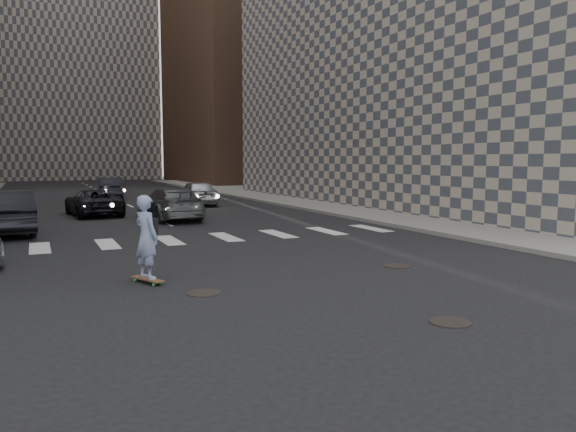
% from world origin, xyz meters
% --- Properties ---
extents(ground, '(160.00, 160.00, 0.00)m').
position_xyz_m(ground, '(0.00, 0.00, 0.00)').
color(ground, black).
rests_on(ground, ground).
extents(sidewalk_right, '(13.00, 80.00, 0.15)m').
position_xyz_m(sidewalk_right, '(14.50, 20.00, 0.07)').
color(sidewalk_right, gray).
rests_on(sidewalk_right, ground).
extents(building_right, '(15.00, 33.00, 22.00)m').
position_xyz_m(building_right, '(18.49, 18.49, 10.98)').
color(building_right, '#ADA08E').
rests_on(building_right, ground).
extents(tower_right, '(18.00, 24.00, 36.00)m').
position_xyz_m(tower_right, '(20.00, 55.00, 18.00)').
color(tower_right, brown).
rests_on(tower_right, ground).
extents(tower_center, '(22.00, 20.00, 48.00)m').
position_xyz_m(tower_center, '(0.00, 78.00, 24.00)').
color(tower_center, '#ADA08E').
rests_on(tower_center, ground).
extents(manhole_a, '(0.70, 0.70, 0.02)m').
position_xyz_m(manhole_a, '(1.20, -2.50, 0.01)').
color(manhole_a, black).
rests_on(manhole_a, ground).
extents(manhole_b, '(0.70, 0.70, 0.02)m').
position_xyz_m(manhole_b, '(-2.00, 1.20, 0.01)').
color(manhole_b, black).
rests_on(manhole_b, ground).
extents(manhole_c, '(0.70, 0.70, 0.02)m').
position_xyz_m(manhole_c, '(3.30, 2.00, 0.01)').
color(manhole_c, black).
rests_on(manhole_c, ground).
extents(skateboarder, '(0.68, 0.99, 1.95)m').
position_xyz_m(skateboarder, '(-2.87, 2.66, 1.02)').
color(skateboarder, brown).
rests_on(skateboarder, ground).
extents(traffic_car_a, '(2.09, 4.98, 1.60)m').
position_xyz_m(traffic_car_a, '(-6.05, 13.00, 0.80)').
color(traffic_car_a, black).
rests_on(traffic_car_a, ground).
extents(traffic_car_b, '(2.37, 5.17, 1.47)m').
position_xyz_m(traffic_car_b, '(0.50, 15.51, 0.73)').
color(traffic_car_b, '#505357').
rests_on(traffic_car_b, ground).
extents(traffic_car_c, '(2.60, 4.82, 1.29)m').
position_xyz_m(traffic_car_c, '(-2.49, 18.91, 0.64)').
color(traffic_car_c, black).
rests_on(traffic_car_c, ground).
extents(traffic_car_d, '(1.87, 4.42, 1.49)m').
position_xyz_m(traffic_car_d, '(3.72, 22.87, 0.74)').
color(traffic_car_d, silver).
rests_on(traffic_car_d, ground).
extents(traffic_car_e, '(1.97, 4.57, 1.46)m').
position_xyz_m(traffic_car_e, '(-0.19, 31.31, 0.73)').
color(traffic_car_e, black).
rests_on(traffic_car_e, ground).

